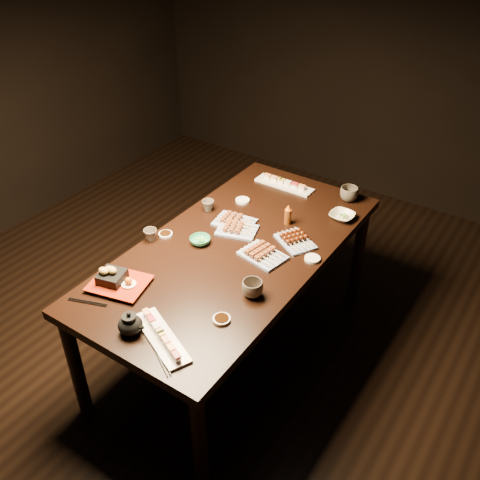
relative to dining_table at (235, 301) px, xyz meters
name	(u,v)px	position (x,y,z in m)	size (l,w,h in m)	color
ground	(178,352)	(-0.26, -0.23, -0.38)	(5.00, 5.00, 0.00)	black
dining_table	(235,301)	(0.00, 0.00, 0.00)	(0.90, 1.80, 0.75)	black
sushi_platter_near	(161,335)	(0.12, -0.73, 0.40)	(0.38, 0.11, 0.05)	white
sushi_platter_far	(284,183)	(-0.12, 0.73, 0.40)	(0.38, 0.11, 0.05)	white
yakitori_plate_center	(237,227)	(-0.08, 0.13, 0.40)	(0.22, 0.16, 0.05)	#828EB6
yakitori_plate_right	(263,252)	(0.17, 0.01, 0.40)	(0.23, 0.16, 0.06)	#828EB6
yakitori_plate_left	(235,219)	(-0.13, 0.19, 0.40)	(0.22, 0.16, 0.06)	#828EB6
tsukune_plate	(295,239)	(0.24, 0.22, 0.40)	(0.21, 0.15, 0.05)	#828EB6
edamame_bowl_green	(200,241)	(-0.18, -0.07, 0.39)	(0.11, 0.11, 0.03)	#309561
edamame_bowl_cream	(342,216)	(0.35, 0.58, 0.39)	(0.14, 0.14, 0.03)	#EFDFC3
tempura_tray	(118,278)	(-0.28, -0.57, 0.42)	(0.27, 0.22, 0.10)	black
teacup_near_left	(151,235)	(-0.41, -0.20, 0.41)	(0.07, 0.07, 0.07)	#4E453B
teacup_mid_right	(252,288)	(0.29, -0.27, 0.42)	(0.10, 0.10, 0.08)	#4E453B
teacup_far_left	(208,206)	(-0.34, 0.22, 0.41)	(0.07, 0.07, 0.07)	#4E453B
teacup_far_right	(349,194)	(0.29, 0.79, 0.42)	(0.11, 0.11, 0.09)	#4E453B
teapot	(130,323)	(-0.02, -0.77, 0.43)	(0.13, 0.13, 0.11)	black
condiment_bottle	(288,214)	(0.12, 0.36, 0.44)	(0.04, 0.04, 0.12)	#662F0D
sauce_dish_west	(166,234)	(-0.38, -0.12, 0.38)	(0.08, 0.08, 0.01)	white
sauce_dish_east	(312,259)	(0.39, 0.13, 0.38)	(0.08, 0.08, 0.01)	white
sauce_dish_se	(222,319)	(0.27, -0.49, 0.38)	(0.08, 0.08, 0.01)	white
sauce_dish_nw	(243,201)	(-0.23, 0.42, 0.38)	(0.09, 0.09, 0.01)	white
chopsticks_near	(88,302)	(-0.32, -0.74, 0.38)	(0.20, 0.02, 0.01)	black
chopsticks_se	(159,355)	(0.17, -0.80, 0.38)	(0.25, 0.02, 0.01)	black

